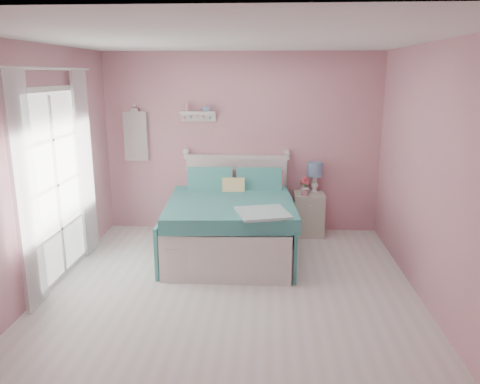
# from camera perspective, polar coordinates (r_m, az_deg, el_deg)

# --- Properties ---
(floor) EXTENTS (4.50, 4.50, 0.00)m
(floor) POSITION_cam_1_polar(r_m,az_deg,el_deg) (5.09, -1.26, -12.51)
(floor) COLOR silver
(floor) RESTS_ON ground
(room_shell) EXTENTS (4.50, 4.50, 4.50)m
(room_shell) POSITION_cam_1_polar(r_m,az_deg,el_deg) (4.60, -1.36, 5.41)
(room_shell) COLOR #C47C92
(room_shell) RESTS_ON floor
(bed) EXTENTS (1.66, 2.02, 1.14)m
(bed) POSITION_cam_1_polar(r_m,az_deg,el_deg) (6.10, -1.02, -3.84)
(bed) COLOR silver
(bed) RESTS_ON floor
(nightstand) EXTENTS (0.43, 0.43, 0.62)m
(nightstand) POSITION_cam_1_polar(r_m,az_deg,el_deg) (6.86, 8.36, -2.68)
(nightstand) COLOR beige
(nightstand) RESTS_ON floor
(table_lamp) EXTENTS (0.22, 0.22, 0.44)m
(table_lamp) POSITION_cam_1_polar(r_m,az_deg,el_deg) (6.80, 9.13, 2.48)
(table_lamp) COLOR white
(table_lamp) RESTS_ON nightstand
(vase) EXTENTS (0.14, 0.14, 0.14)m
(vase) POSITION_cam_1_polar(r_m,az_deg,el_deg) (6.77, 7.94, 0.41)
(vase) COLOR silver
(vase) RESTS_ON nightstand
(teacup) EXTENTS (0.13, 0.13, 0.08)m
(teacup) POSITION_cam_1_polar(r_m,az_deg,el_deg) (6.66, 7.92, -0.09)
(teacup) COLOR #BD7F90
(teacup) RESTS_ON nightstand
(roses) EXTENTS (0.14, 0.11, 0.12)m
(roses) POSITION_cam_1_polar(r_m,az_deg,el_deg) (6.74, 7.96, 1.31)
(roses) COLOR #DF4C5C
(roses) RESTS_ON vase
(wall_shelf) EXTENTS (0.50, 0.15, 0.25)m
(wall_shelf) POSITION_cam_1_polar(r_m,az_deg,el_deg) (6.81, -5.16, 9.50)
(wall_shelf) COLOR silver
(wall_shelf) RESTS_ON room_shell
(hanging_dress) EXTENTS (0.34, 0.03, 0.72)m
(hanging_dress) POSITION_cam_1_polar(r_m,az_deg,el_deg) (7.04, -12.61, 6.63)
(hanging_dress) COLOR white
(hanging_dress) RESTS_ON room_shell
(french_door) EXTENTS (0.04, 1.32, 2.16)m
(french_door) POSITION_cam_1_polar(r_m,az_deg,el_deg) (5.59, -21.52, 0.68)
(french_door) COLOR silver
(french_door) RESTS_ON floor
(curtain_near) EXTENTS (0.04, 0.40, 2.32)m
(curtain_near) POSITION_cam_1_polar(r_m,az_deg,el_deg) (4.90, -24.68, -0.16)
(curtain_near) COLOR white
(curtain_near) RESTS_ON floor
(curtain_far) EXTENTS (0.04, 0.40, 2.32)m
(curtain_far) POSITION_cam_1_polar(r_m,az_deg,el_deg) (6.22, -18.37, 3.23)
(curtain_far) COLOR white
(curtain_far) RESTS_ON floor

